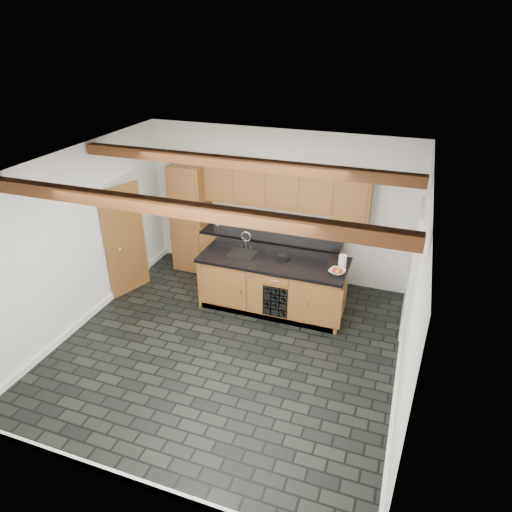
{
  "coord_description": "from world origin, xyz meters",
  "views": [
    {
      "loc": [
        2.26,
        -5.09,
        4.43
      ],
      "look_at": [
        0.17,
        0.8,
        1.2
      ],
      "focal_mm": 32.0,
      "sensor_mm": 36.0,
      "label": 1
    }
  ],
  "objects": [
    {
      "name": "back_cabinetry",
      "position": [
        -0.38,
        2.24,
        0.98
      ],
      "size": [
        3.65,
        0.62,
        2.2
      ],
      "color": "#996131",
      "rests_on": "ground"
    },
    {
      "name": "ground",
      "position": [
        0.0,
        0.0,
        0.0
      ],
      "size": [
        5.0,
        5.0,
        0.0
      ],
      "primitive_type": "plane",
      "color": "black",
      "rests_on": "ground"
    },
    {
      "name": "island",
      "position": [
        0.31,
        1.28,
        0.47
      ],
      "size": [
        2.48,
        0.96,
        0.93
      ],
      "color": "#996131",
      "rests_on": "ground"
    },
    {
      "name": "kitchen_scale",
      "position": [
        0.45,
        1.36,
        0.96
      ],
      "size": [
        0.23,
        0.18,
        0.06
      ],
      "rotation": [
        0.0,
        0.0,
        -0.37
      ],
      "color": "black",
      "rests_on": "island"
    },
    {
      "name": "fruit_cluster",
      "position": [
        1.38,
        1.16,
        0.99
      ],
      "size": [
        0.16,
        0.17,
        0.07
      ],
      "color": "red",
      "rests_on": "fruit_bowl"
    },
    {
      "name": "mug",
      "position": [
        -1.13,
        2.27,
        0.98
      ],
      "size": [
        0.13,
        0.13,
        0.1
      ],
      "primitive_type": "imported",
      "rotation": [
        0.0,
        0.0,
        -0.2
      ],
      "color": "white",
      "rests_on": "back_cabinetry"
    },
    {
      "name": "paper_towel",
      "position": [
        1.42,
        1.37,
        1.04
      ],
      "size": [
        0.12,
        0.12,
        0.22
      ],
      "primitive_type": "cylinder",
      "color": "white",
      "rests_on": "island"
    },
    {
      "name": "room_shell",
      "position": [
        -0.09,
        0.53,
        1.53
      ],
      "size": [
        5.01,
        5.0,
        5.0
      ],
      "color": "white",
      "rests_on": "ground"
    },
    {
      "name": "faucet",
      "position": [
        -0.25,
        1.33,
        0.96
      ],
      "size": [
        0.45,
        0.4,
        0.34
      ],
      "color": "black",
      "rests_on": "island"
    },
    {
      "name": "fruit_bowl",
      "position": [
        1.38,
        1.16,
        0.96
      ],
      "size": [
        0.3,
        0.3,
        0.06
      ],
      "primitive_type": "imported",
      "rotation": [
        0.0,
        0.0,
        -0.26
      ],
      "color": "white",
      "rests_on": "island"
    }
  ]
}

